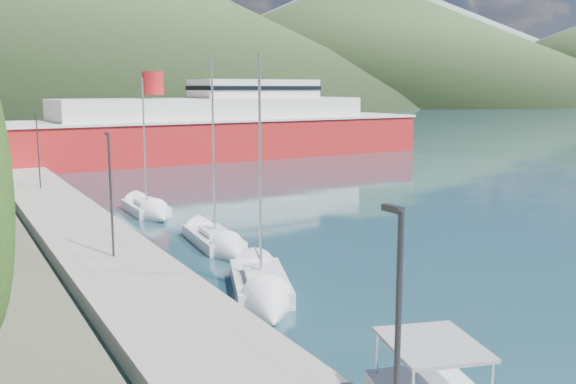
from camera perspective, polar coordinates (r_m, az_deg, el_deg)
ground at (r=136.75m, az=-21.97°, el=4.81°), size 1400.00×1400.00×0.00m
quay at (r=42.97m, az=-18.56°, el=-2.76°), size 5.00×88.00×0.80m
hills_far at (r=656.41m, az=-15.48°, el=14.89°), size 1480.00×900.00×180.00m
hills_near at (r=406.45m, az=-12.71°, el=14.69°), size 1010.00×520.00×115.00m
lamp_posts at (r=32.93m, az=-15.83°, el=0.35°), size 0.15×47.11×6.06m
sailboat_near at (r=27.18m, az=-2.09°, el=-9.36°), size 4.93×8.19×11.30m
sailboat_mid at (r=35.73m, az=-5.75°, el=-4.87°), size 2.90×8.34×11.76m
sailboat_far at (r=46.09m, az=-11.96°, el=-1.81°), size 2.37×7.22×10.57m
ferry at (r=83.88m, az=-6.44°, el=5.45°), size 58.67×15.03×11.55m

